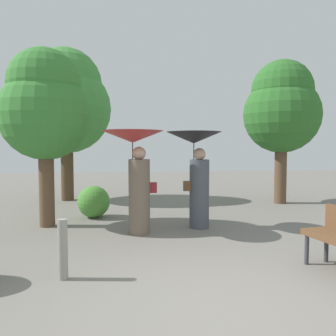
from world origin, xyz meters
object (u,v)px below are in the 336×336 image
tree_mid_left (66,101)px  path_marker_post (63,249)px  person_left (136,163)px  tree_near_left (45,106)px  person_right (196,162)px  tree_near_right (282,108)px

tree_mid_left → path_marker_post: bearing=-82.1°
person_left → tree_mid_left: size_ratio=0.42×
person_left → tree_near_left: tree_near_left is taller
tree_near_left → tree_mid_left: 3.66m
person_left → person_right: (1.24, 0.32, -0.00)m
tree_near_left → person_right: bearing=-10.4°
tree_near_left → person_left: bearing=-26.0°
tree_mid_left → path_marker_post: size_ratio=6.21×
person_right → path_marker_post: bearing=136.3°
path_marker_post → tree_near_right: bearing=43.6°
person_right → tree_mid_left: size_ratio=0.42×
person_right → path_marker_post: 3.48m
person_right → person_left: bearing=103.1°
person_left → person_right: size_ratio=1.00×
tree_near_right → tree_mid_left: 6.51m
tree_mid_left → path_marker_post: (0.92, -6.64, -2.71)m
person_right → tree_near_left: 3.31m
person_left → tree_mid_left: (-1.93, 4.49, 1.73)m
path_marker_post → tree_near_left: bearing=104.9°
person_left → person_right: 1.28m
person_right → tree_near_right: tree_near_right is taller
tree_mid_left → path_marker_post: tree_mid_left is taller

